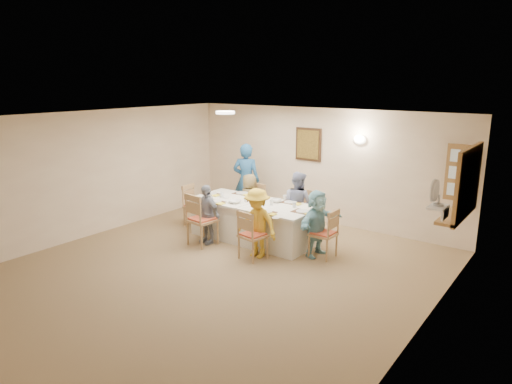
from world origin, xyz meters
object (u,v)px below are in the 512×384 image
Objects in this scene: chair_right_end at (323,233)px; condiment_ketchup at (253,196)px; desk_fan at (437,196)px; diner_back_left at (250,200)px; diner_right_end at (317,223)px; chair_back_right at (300,213)px; dining_table at (253,221)px; diner_front_right at (257,223)px; chair_back_left at (253,204)px; chair_front_right at (253,234)px; diner_back_right at (298,204)px; serving_hatch at (468,183)px; chair_left_end at (195,205)px; chair_front_left at (202,219)px; caregiver at (246,181)px; diner_front_left at (207,214)px.

chair_right_end is 1.63m from condiment_ketchup.
desk_fan reaches higher than condiment_ketchup.
diner_right_end reaches higher than diner_back_left.
dining_table is at bearing -120.62° from chair_back_right.
desk_fan is 3.09m from diner_front_right.
chair_back_left is 2.00m from chair_front_right.
dining_table is 1.44m from diner_right_end.
diner_back_right is 1.36m from diner_front_right.
desk_fan is at bearing -18.98° from chair_back_right.
chair_front_right is 0.79× the size of diner_back_left.
serving_hatch is 5.00× the size of desk_fan.
serving_hatch is 1.32× the size of diner_back_left.
chair_left_end is 2.27m from diner_back_right.
chair_front_left is at bearing -68.49° from chair_right_end.
chair_front_right is at bearing -88.94° from diner_front_right.
diner_front_right reaches higher than chair_back_right.
serving_hatch is 1.63× the size of chair_back_right.
condiment_ketchup is (-3.58, 0.64, -0.68)m from desk_fan.
caregiver is (-1.65, 1.83, 0.22)m from diner_front_right.
serving_hatch is at bearing 11.72° from dining_table.
chair_front_left is 1.21m from diner_front_right.
condiment_ketchup is (-0.03, 0.05, 0.49)m from dining_table.
chair_right_end is (2.15, 0.80, -0.06)m from chair_front_left.
diner_back_left is at bearing 132.16° from condiment_ketchup.
dining_table is at bearing -168.28° from serving_hatch.
chair_right_end is at bearing 23.98° from diner_front_left.
chair_left_end is at bearing 22.96° from diner_back_right.
chair_front_left is at bearing -120.62° from chair_back_right.
diner_front_left reaches higher than diner_back_left.
diner_back_left reaches higher than chair_back_right.
chair_front_right is (-3.06, -1.56, -1.05)m from serving_hatch.
caregiver is (-0.45, 0.35, 0.41)m from chair_back_left.
serving_hatch reaches higher than chair_back_right.
chair_back_left is 0.99× the size of chair_right_end.
serving_hatch is at bearing -173.11° from diner_back_right.
desk_fan is 2.36m from chair_right_end.
chair_front_right is 1.16m from diner_right_end.
diner_right_end is (0.82, 0.68, -0.02)m from diner_front_right.
diner_front_right reaches higher than diner_front_left.
chair_back_left is (-4.26, 0.04, -1.06)m from serving_hatch.
dining_table is 1.49× the size of caregiver.
caregiver reaches higher than diner_front_left.
desk_fan is at bearing 138.57° from caregiver.
diner_front_left is 0.97m from condiment_ketchup.
chair_front_right is 0.53× the size of caregiver.
diner_right_end is at bearing 25.04° from diner_front_left.
diner_back_right is (-0.00, -0.12, 0.20)m from chair_back_right.
dining_table is at bearing -48.23° from chair_back_left.
dining_table is 1.01m from chair_front_left.
chair_left_end is (-5.10, 0.59, -1.11)m from desk_fan.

